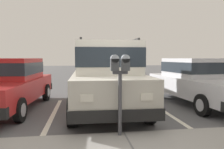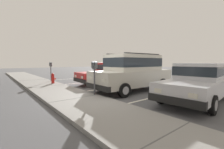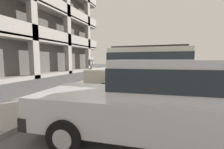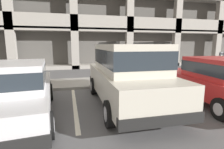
{
  "view_description": "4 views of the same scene",
  "coord_description": "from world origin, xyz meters",
  "px_view_note": "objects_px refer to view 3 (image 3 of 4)",
  "views": [
    {
      "loc": [
        0.8,
        4.26,
        1.55
      ],
      "look_at": [
        0.1,
        -0.7,
        1.17
      ],
      "focal_mm": 35.0,
      "sensor_mm": 36.0,
      "label": 1
    },
    {
      "loc": [
        -5.57,
        3.91,
        1.59
      ],
      "look_at": [
        0.03,
        -0.6,
        0.99
      ],
      "focal_mm": 24.0,
      "sensor_mm": 36.0,
      "label": 2
    },
    {
      "loc": [
        -5.98,
        -2.67,
        1.55
      ],
      "look_at": [
        -0.3,
        -0.78,
        0.94
      ],
      "focal_mm": 24.0,
      "sensor_mm": 36.0,
      "label": 3
    },
    {
      "loc": [
        -1.73,
        -7.4,
        1.96
      ],
      "look_at": [
        0.04,
        -0.4,
        0.72
      ],
      "focal_mm": 28.0,
      "sensor_mm": 36.0,
      "label": 4
    }
  ],
  "objects_px": {
    "red_sedan": "(158,98)",
    "silver_suv": "(148,71)",
    "fire_hydrant": "(116,73)",
    "parking_meter_far": "(124,63)",
    "parking_meter_near": "(91,66)",
    "dark_hatchback": "(162,72)"
  },
  "relations": [
    {
      "from": "parking_meter_near",
      "to": "fire_hydrant",
      "type": "xyz_separation_m",
      "value": [
        4.91,
        0.3,
        -0.77
      ]
    },
    {
      "from": "parking_meter_far",
      "to": "fire_hydrant",
      "type": "height_order",
      "value": "parking_meter_far"
    },
    {
      "from": "silver_suv",
      "to": "parking_meter_far",
      "type": "distance_m",
      "value": 6.78
    },
    {
      "from": "red_sedan",
      "to": "parking_meter_far",
      "type": "xyz_separation_m",
      "value": [
        9.5,
        2.97,
        0.38
      ]
    },
    {
      "from": "parking_meter_far",
      "to": "parking_meter_near",
      "type": "bearing_deg",
      "value": -180.0
    },
    {
      "from": "parking_meter_near",
      "to": "fire_hydrant",
      "type": "bearing_deg",
      "value": 3.46
    },
    {
      "from": "parking_meter_near",
      "to": "silver_suv",
      "type": "bearing_deg",
      "value": -90.01
    },
    {
      "from": "red_sedan",
      "to": "silver_suv",
      "type": "bearing_deg",
      "value": 3.56
    },
    {
      "from": "silver_suv",
      "to": "fire_hydrant",
      "type": "distance_m",
      "value": 5.68
    },
    {
      "from": "silver_suv",
      "to": "parking_meter_far",
      "type": "xyz_separation_m",
      "value": [
        6.31,
        2.49,
        0.12
      ]
    },
    {
      "from": "red_sedan",
      "to": "parking_meter_near",
      "type": "relative_size",
      "value": 3.09
    },
    {
      "from": "parking_meter_near",
      "to": "parking_meter_far",
      "type": "distance_m",
      "value": 6.31
    },
    {
      "from": "dark_hatchback",
      "to": "fire_hydrant",
      "type": "height_order",
      "value": "dark_hatchback"
    },
    {
      "from": "dark_hatchback",
      "to": "fire_hydrant",
      "type": "distance_m",
      "value": 3.93
    },
    {
      "from": "silver_suv",
      "to": "parking_meter_near",
      "type": "relative_size",
      "value": 3.22
    },
    {
      "from": "silver_suv",
      "to": "parking_meter_near",
      "type": "bearing_deg",
      "value": 90.77
    },
    {
      "from": "dark_hatchback",
      "to": "parking_meter_near",
      "type": "height_order",
      "value": "parking_meter_near"
    },
    {
      "from": "red_sedan",
      "to": "dark_hatchback",
      "type": "height_order",
      "value": "same"
    },
    {
      "from": "red_sedan",
      "to": "parking_meter_near",
      "type": "height_order",
      "value": "parking_meter_near"
    },
    {
      "from": "dark_hatchback",
      "to": "parking_meter_near",
      "type": "bearing_deg",
      "value": 137.66
    },
    {
      "from": "silver_suv",
      "to": "fire_hydrant",
      "type": "xyz_separation_m",
      "value": [
        4.91,
        2.79,
        -0.62
      ]
    },
    {
      "from": "parking_meter_near",
      "to": "fire_hydrant",
      "type": "distance_m",
      "value": 4.98
    }
  ]
}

